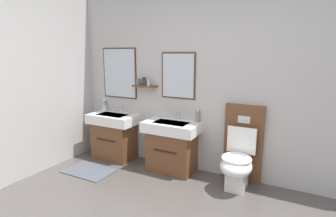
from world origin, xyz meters
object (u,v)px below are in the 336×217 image
object	(u,v)px
toilet	(239,157)
soap_dispenser	(198,116)
vanity_sink_left	(114,135)
vanity_sink_right	(172,145)
toothbrush_cup	(105,107)

from	to	relation	value
toilet	soap_dispenser	size ratio (longest dim) A/B	5.30
soap_dispenser	vanity_sink_left	bearing A→B (deg)	-172.98
vanity_sink_right	toilet	distance (m)	0.94
vanity_sink_right	toilet	world-z (taller)	toilet
vanity_sink_right	toothbrush_cup	size ratio (longest dim) A/B	3.75
toilet	vanity_sink_left	bearing A→B (deg)	179.76
vanity_sink_left	soap_dispenser	distance (m)	1.39
vanity_sink_right	soap_dispenser	world-z (taller)	soap_dispenser
soap_dispenser	toothbrush_cup	bearing A→B (deg)	-179.66
vanity_sink_right	toilet	bearing A→B (deg)	-0.51
vanity_sink_left	vanity_sink_right	size ratio (longest dim) A/B	1.00
vanity_sink_left	toothbrush_cup	bearing A→B (deg)	152.97
toilet	toothbrush_cup	world-z (taller)	toilet
vanity_sink_left	soap_dispenser	bearing A→B (deg)	7.02
toilet	toothbrush_cup	xyz separation A→B (m)	(-2.25, 0.16, 0.39)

